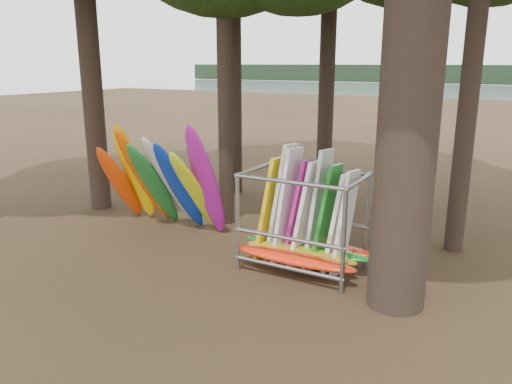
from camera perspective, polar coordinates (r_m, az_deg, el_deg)
The scene contains 5 objects.
ground at distance 11.71m, azimuth -6.31°, elevation -7.89°, with size 120.00×120.00×0.00m, color #47331E.
lake at distance 69.15m, azimuth 24.65°, elevation 9.57°, with size 160.00×160.00×0.00m, color gray.
far_shore at distance 118.91m, azimuth 27.20°, elevation 11.82°, with size 160.00×4.00×4.00m, color black.
kayak_row at distance 13.76m, azimuth -10.86°, elevation 1.15°, with size 3.77×2.20×3.17m.
storage_rack at distance 10.96m, azimuth 5.40°, elevation -3.77°, with size 3.14×1.54×2.74m.
Camera 1 is at (6.43, -8.71, 4.45)m, focal length 35.00 mm.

